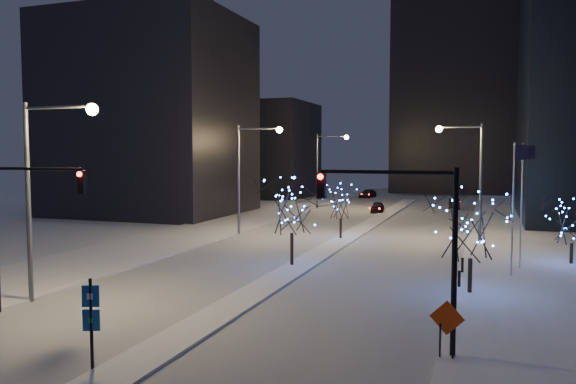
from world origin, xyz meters
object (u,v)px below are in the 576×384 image
at_px(holiday_tree_median_near, 292,208).
at_px(wayfinding_sign, 91,315).
at_px(street_lamp_w_near, 44,174).
at_px(holiday_tree_plaza_far, 573,221).
at_px(car_near, 378,207).
at_px(construction_sign, 447,323).
at_px(holiday_tree_plaza_near, 471,227).
at_px(street_lamp_w_mid, 249,164).
at_px(street_lamp_w_far, 325,160).
at_px(street_lamp_east, 470,165).
at_px(traffic_signal_west, 21,213).
at_px(car_mid, 454,204).
at_px(car_far, 368,194).
at_px(holiday_tree_median_far, 341,203).
at_px(traffic_signal_east, 411,228).

height_order(holiday_tree_median_near, wayfinding_sign, holiday_tree_median_near).
distance_m(street_lamp_w_near, holiday_tree_plaza_far, 32.48).
relative_size(car_near, holiday_tree_plaza_far, 0.86).
bearing_deg(construction_sign, holiday_tree_plaza_near, 95.83).
distance_m(street_lamp_w_mid, car_near, 25.11).
relative_size(holiday_tree_plaza_far, wayfinding_sign, 1.43).
xyz_separation_m(street_lamp_w_far, street_lamp_east, (19.02, -22.00, -0.05)).
distance_m(holiday_tree_median_near, holiday_tree_plaza_near, 11.90).
bearing_deg(street_lamp_east, traffic_signal_west, -121.69).
xyz_separation_m(traffic_signal_west, car_mid, (15.78, 58.53, -4.09)).
relative_size(car_far, holiday_tree_median_near, 0.82).
distance_m(car_near, car_mid, 12.10).
bearing_deg(traffic_signal_west, street_lamp_w_mid, 91.06).
distance_m(car_near, holiday_tree_median_far, 23.36).
distance_m(street_lamp_w_far, street_lamp_east, 29.08).
xyz_separation_m(street_lamp_w_near, holiday_tree_median_far, (8.58, 25.07, -3.31)).
bearing_deg(street_lamp_w_mid, street_lamp_w_far, 90.00).
bearing_deg(traffic_signal_east, car_near, 101.96).
relative_size(traffic_signal_east, car_mid, 1.73).
xyz_separation_m(street_lamp_w_near, car_far, (1.52, 70.93, -5.82)).
bearing_deg(wayfinding_sign, street_lamp_east, 49.53).
relative_size(street_lamp_w_far, traffic_signal_east, 1.43).
relative_size(car_far, wayfinding_sign, 1.44).
bearing_deg(construction_sign, traffic_signal_east, 174.87).
relative_size(car_near, holiday_tree_median_far, 0.86).
xyz_separation_m(car_mid, holiday_tree_plaza_near, (3.45, -47.60, 2.96)).
relative_size(street_lamp_w_near, wayfinding_sign, 3.08).
bearing_deg(holiday_tree_plaza_far, street_lamp_east, 128.32).
height_order(traffic_signal_east, car_far, traffic_signal_east).
bearing_deg(street_lamp_w_far, construction_sign, -69.46).
relative_size(street_lamp_w_near, street_lamp_w_mid, 1.00).
xyz_separation_m(street_lamp_w_near, street_lamp_east, (19.02, 28.00, -0.05)).
bearing_deg(street_lamp_w_near, construction_sign, -3.97).
distance_m(car_far, holiday_tree_median_near, 58.76).
bearing_deg(street_lamp_east, street_lamp_w_mid, -171.04).
bearing_deg(construction_sign, street_lamp_w_mid, 134.71).
height_order(holiday_tree_median_far, construction_sign, holiday_tree_median_far).
height_order(street_lamp_w_far, holiday_tree_plaza_far, street_lamp_w_far).
height_order(street_lamp_w_near, car_mid, street_lamp_w_near).
height_order(street_lamp_east, holiday_tree_plaza_far, street_lamp_east).
xyz_separation_m(traffic_signal_east, wayfinding_sign, (-10.03, -5.41, -2.77)).
relative_size(holiday_tree_plaza_far, construction_sign, 2.22).
bearing_deg(car_far, car_near, -66.01).
xyz_separation_m(car_near, holiday_tree_median_far, (1.14, -23.20, 2.51)).
height_order(holiday_tree_plaza_near, holiday_tree_plaza_far, holiday_tree_plaza_near).
relative_size(street_lamp_w_far, car_far, 2.14).
xyz_separation_m(holiday_tree_median_far, holiday_tree_plaza_far, (17.28, -5.72, -0.20)).
bearing_deg(construction_sign, holiday_tree_plaza_far, 80.81).
bearing_deg(wayfinding_sign, street_lamp_w_mid, 81.54).
bearing_deg(car_far, holiday_tree_plaza_far, -55.37).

